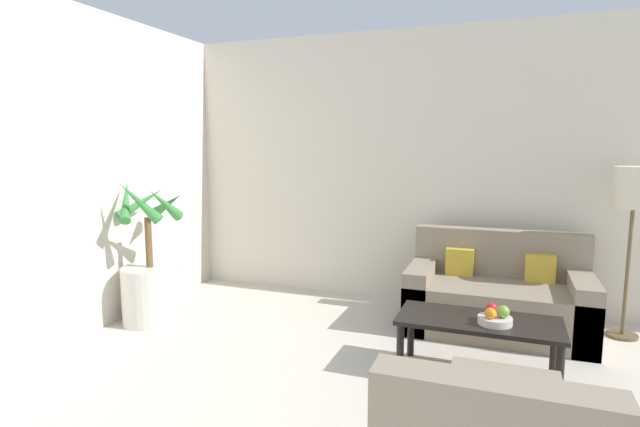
{
  "coord_description": "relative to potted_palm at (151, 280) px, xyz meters",
  "views": [
    {
      "loc": [
        0.04,
        1.28,
        1.58
      ],
      "look_at": [
        -1.44,
        5.24,
        1.0
      ],
      "focal_mm": 28.0,
      "sensor_mm": 36.0,
      "label": 1
    }
  ],
  "objects": [
    {
      "name": "orange_fruit",
      "position": [
        2.88,
        -0.22,
        0.12
      ],
      "size": [
        0.07,
        0.07,
        0.07
      ],
      "color": "orange",
      "rests_on": "fruit_bowl"
    },
    {
      "name": "apple_green",
      "position": [
        2.96,
        -0.17,
        0.12
      ],
      "size": [
        0.08,
        0.08,
        0.08
      ],
      "color": "olive",
      "rests_on": "fruit_bowl"
    },
    {
      "name": "potted_palm",
      "position": [
        0.0,
        0.0,
        0.0
      ],
      "size": [
        0.63,
        0.62,
        1.3
      ],
      "color": "beige",
      "rests_on": "ground_plane"
    },
    {
      "name": "fruit_bowl",
      "position": [
        2.91,
        -0.17,
        0.06
      ],
      "size": [
        0.22,
        0.22,
        0.05
      ],
      "color": "beige",
      "rests_on": "coffee_table"
    },
    {
      "name": "floor_lamp",
      "position": [
        3.9,
        1.08,
        0.8
      ],
      "size": [
        0.32,
        0.32,
        1.41
      ],
      "color": "brown",
      "rests_on": "ground_plane"
    },
    {
      "name": "coffee_table",
      "position": [
        2.81,
        -0.11,
        -0.02
      ],
      "size": [
        1.07,
        0.5,
        0.42
      ],
      "color": "black",
      "rests_on": "ground_plane"
    },
    {
      "name": "ottoman",
      "position": [
        2.98,
        -0.89,
        -0.21
      ],
      "size": [
        0.58,
        0.55,
        0.34
      ],
      "color": "gray",
      "rests_on": "ground_plane"
    },
    {
      "name": "apple_red",
      "position": [
        2.88,
        -0.11,
        0.12
      ],
      "size": [
        0.07,
        0.07,
        0.07
      ],
      "color": "red",
      "rests_on": "fruit_bowl"
    },
    {
      "name": "wall_back",
      "position": [
        2.9,
        1.46,
        0.97
      ],
      "size": [
        8.01,
        0.06,
        2.7
      ],
      "color": "beige",
      "rests_on": "ground_plane"
    },
    {
      "name": "sofa_loveseat",
      "position": [
        2.91,
        0.88,
        -0.1
      ],
      "size": [
        1.48,
        0.82,
        0.83
      ],
      "color": "gray",
      "rests_on": "ground_plane"
    }
  ]
}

